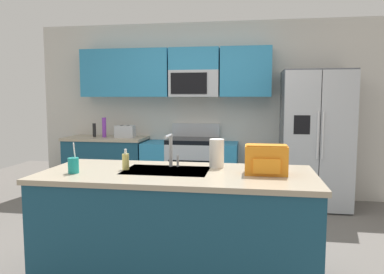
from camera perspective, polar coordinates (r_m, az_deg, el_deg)
name	(u,v)px	position (r m, az deg, el deg)	size (l,w,h in m)	color
ground_plane	(179,249)	(3.81, -2.04, -16.85)	(9.00, 9.00, 0.00)	#66605B
kitchen_wall_unit	(196,99)	(5.59, 0.66, 5.92)	(5.20, 0.43, 2.60)	beige
back_counter	(107,166)	(5.77, -12.96, -4.43)	(1.20, 0.63, 0.90)	navy
range_oven	(191,170)	(5.42, -0.22, -5.03)	(1.36, 0.61, 1.10)	#B7BABF
refrigerator	(315,139)	(5.27, 18.41, -0.35)	(0.90, 0.76, 1.85)	#4C4F54
island_counter	(177,226)	(3.07, -2.27, -13.59)	(2.16, 0.93, 0.90)	navy
toaster	(125,132)	(5.54, -10.27, 0.83)	(0.28, 0.16, 0.18)	#B7BABF
pepper_mill	(94,130)	(5.77, -14.81, 1.04)	(0.05, 0.05, 0.20)	black
bottle_purple	(104,127)	(5.68, -13.37, 1.46)	(0.06, 0.06, 0.29)	purple
sink_faucet	(171,147)	(3.12, -3.30, -1.62)	(0.08, 0.21, 0.28)	#B7BABF
drink_cup_teal	(73,165)	(3.03, -17.79, -4.16)	(0.08, 0.08, 0.24)	teal
soap_dispenser	(126,161)	(3.07, -10.18, -3.71)	(0.06, 0.06, 0.17)	#D8CC66
paper_towel_roll	(217,153)	(3.12, 3.82, -2.51)	(0.12, 0.12, 0.24)	white
backpack	(266,159)	(2.89, 11.34, -3.35)	(0.32, 0.22, 0.23)	orange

